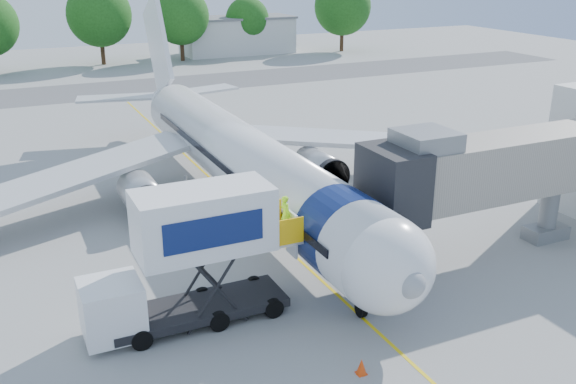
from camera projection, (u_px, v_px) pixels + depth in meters
name	position (u px, v px, depth m)	size (l,w,h in m)	color
ground	(267.00, 230.00, 33.90)	(160.00, 160.00, 0.00)	#9A9A97
guidance_line	(267.00, 230.00, 33.90)	(0.15, 70.00, 0.01)	yellow
taxiway_strip	(114.00, 89.00, 69.57)	(120.00, 10.00, 0.01)	#59595B
aircraft	(238.00, 156.00, 36.38)	(34.17, 37.73, 11.35)	white
jet_bridge	(485.00, 170.00, 29.63)	(13.90, 3.20, 6.60)	#A2998A
catering_hiloader	(189.00, 259.00, 24.50)	(8.50, 2.44, 5.50)	black
safety_cone_a	(361.00, 367.00, 22.19)	(0.38, 0.38, 0.60)	#F0410C
outbuilding_right	(237.00, 35.00, 94.39)	(16.40, 7.40, 5.30)	silver
tree_d	(99.00, 14.00, 83.28)	(8.35, 8.35, 10.64)	#382314
tree_e	(180.00, 16.00, 86.53)	(7.75, 7.75, 9.88)	#382314
tree_f	(247.00, 19.00, 93.21)	(6.36, 6.36, 8.11)	#382314
tree_g	(343.00, 7.00, 95.26)	(8.40, 8.40, 10.71)	#382314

